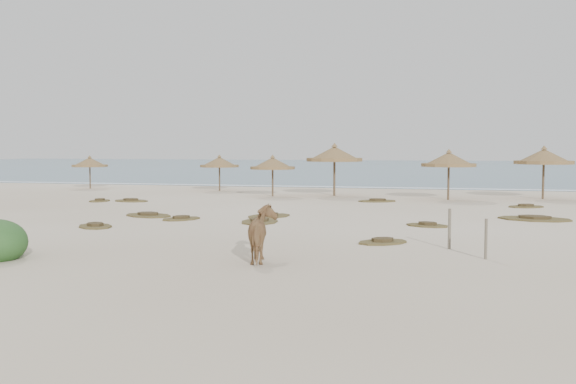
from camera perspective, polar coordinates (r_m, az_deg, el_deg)
name	(u,v)px	position (r m, az deg, el deg)	size (l,w,h in m)	color
ground	(256,233)	(22.20, -2.89, -3.67)	(160.00, 160.00, 0.00)	beige
ocean	(404,167)	(96.31, 10.25, 2.18)	(200.00, 100.00, 0.01)	#265973
foam_line	(358,187)	(47.57, 6.28, 0.41)	(70.00, 0.60, 0.01)	silver
palapa_0	(90,163)	(48.18, -17.21, 2.51)	(3.22, 3.22, 2.39)	brown
palapa_1	(219,163)	(43.83, -6.12, 2.61)	(2.77, 2.77, 2.47)	brown
palapa_2	(273,164)	(38.58, -1.38, 2.51)	(2.88, 2.88, 2.52)	brown
palapa_3	(334,155)	(39.10, 4.15, 3.32)	(3.95, 3.95, 3.23)	brown
palapa_4	(449,160)	(37.14, 14.11, 2.75)	(4.02, 4.02, 2.88)	brown
palapa_5	(544,157)	(39.41, 21.79, 2.87)	(3.85, 3.85, 3.07)	brown
horse	(263,234)	(16.60, -2.22, -3.73)	(0.79, 1.72, 1.46)	#9B7946
fence_post_near	(449,229)	(19.24, 14.16, -3.20)	(0.09, 0.09, 1.18)	#655D4C
fence_post_far	(486,239)	(17.77, 17.18, -4.01)	(0.08, 0.08, 1.08)	#655D4C
scrub_1	(148,215)	(28.27, -12.32, -2.00)	(2.79, 2.40, 0.16)	brown
scrub_2	(181,218)	(26.65, -9.47, -2.32)	(1.85, 2.07, 0.16)	brown
scrub_3	(269,216)	(27.36, -1.71, -2.11)	(2.25, 2.59, 0.16)	brown
scrub_4	(427,225)	(24.65, 12.28, -2.87)	(1.88, 1.53, 0.16)	brown
scrub_5	(535,218)	(28.14, 21.07, -2.20)	(3.24, 2.45, 0.16)	brown
scrub_6	(131,200)	(36.16, -13.78, -0.73)	(2.37, 1.85, 0.16)	brown
scrub_7	(377,201)	(35.33, 7.94, -0.76)	(2.52, 2.18, 0.16)	brown
scrub_8	(100,200)	(36.59, -16.40, -0.72)	(1.18, 1.67, 0.16)	brown
scrub_9	(260,221)	(25.35, -2.55, -2.60)	(1.61, 2.31, 0.16)	brown
scrub_10	(526,206)	(33.78, 20.40, -1.19)	(2.20, 1.93, 0.16)	brown
scrub_11	(95,226)	(24.88, -16.77, -2.89)	(2.08, 2.13, 0.16)	brown
scrub_12	(383,241)	(20.09, 8.41, -4.37)	(1.97, 1.92, 0.16)	brown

